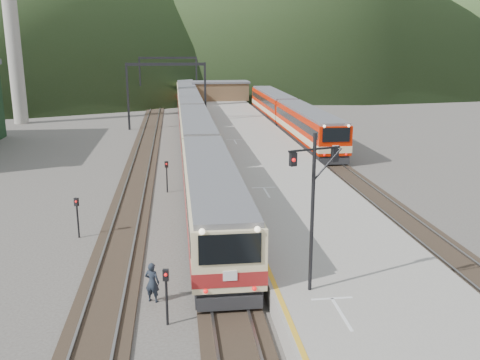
{
  "coord_description": "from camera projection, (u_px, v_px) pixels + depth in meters",
  "views": [
    {
      "loc": [
        -1.91,
        -10.75,
        10.49
      ],
      "look_at": [
        2.02,
        21.57,
        2.0
      ],
      "focal_mm": 40.0,
      "sensor_mm": 36.0,
      "label": 1
    }
  ],
  "objects": [
    {
      "name": "second_train",
      "position": [
        288.0,
        114.0,
        64.15
      ],
      "size": [
        2.9,
        39.51,
        3.54
      ],
      "color": "#C11900",
      "rests_on": "track_second"
    },
    {
      "name": "station_shed",
      "position": [
        220.0,
        90.0,
        88.12
      ],
      "size": [
        9.4,
        4.4,
        3.1
      ],
      "color": "brown",
      "rests_on": "platform"
    },
    {
      "name": "short_signal_a",
      "position": [
        166.0,
        289.0,
        20.02
      ],
      "size": [
        0.24,
        0.19,
        2.27
      ],
      "color": "black",
      "rests_on": "ground"
    },
    {
      "name": "hill_c",
      "position": [
        443.0,
        5.0,
        221.45
      ],
      "size": [
        160.0,
        160.0,
        50.0
      ],
      "primitive_type": "cone",
      "color": "#354D22",
      "rests_on": "ground"
    },
    {
      "name": "worker",
      "position": [
        152.0,
        282.0,
        21.98
      ],
      "size": [
        0.74,
        0.62,
        1.72
      ],
      "primitive_type": "imported",
      "rotation": [
        0.0,
        0.0,
        2.74
      ],
      "color": "#1D242F",
      "rests_on": "ground"
    },
    {
      "name": "track_main",
      "position": [
        196.0,
        152.0,
        51.6
      ],
      "size": [
        2.6,
        200.0,
        0.23
      ],
      "color": "black",
      "rests_on": "ground"
    },
    {
      "name": "short_signal_c",
      "position": [
        77.0,
        212.0,
        29.03
      ],
      "size": [
        0.27,
        0.24,
        2.27
      ],
      "color": "black",
      "rests_on": "ground"
    },
    {
      "name": "gantry_near",
      "position": [
        166.0,
        83.0,
        64.28
      ],
      "size": [
        9.55,
        0.25,
        8.0
      ],
      "color": "black",
      "rests_on": "ground"
    },
    {
      "name": "signal_mast",
      "position": [
        313.0,
        196.0,
        20.07
      ],
      "size": [
        2.12,
        0.79,
        6.24
      ],
      "color": "black",
      "rests_on": "platform"
    },
    {
      "name": "track_second",
      "position": [
        312.0,
        149.0,
        52.94
      ],
      "size": [
        2.6,
        200.0,
        0.23
      ],
      "color": "black",
      "rests_on": "ground"
    },
    {
      "name": "main_train",
      "position": [
        193.0,
        120.0,
        59.28
      ],
      "size": [
        2.95,
        80.73,
        3.6
      ],
      "color": "beige",
      "rests_on": "track_main"
    },
    {
      "name": "gantry_far",
      "position": [
        168.0,
        72.0,
        88.3
      ],
      "size": [
        9.55,
        0.25,
        8.0
      ],
      "color": "black",
      "rests_on": "ground"
    },
    {
      "name": "short_signal_b",
      "position": [
        167.0,
        172.0,
        37.82
      ],
      "size": [
        0.26,
        0.23,
        2.27
      ],
      "color": "black",
      "rests_on": "ground"
    },
    {
      "name": "platform",
      "position": [
        257.0,
        151.0,
        50.22
      ],
      "size": [
        8.0,
        100.0,
        1.0
      ],
      "primitive_type": "cube",
      "color": "gray",
      "rests_on": "ground"
    },
    {
      "name": "smokestack",
      "position": [
        9.0,
        4.0,
        66.4
      ],
      "size": [
        1.8,
        1.8,
        30.0
      ],
      "primitive_type": "cylinder",
      "color": "#9E998E",
      "rests_on": "ground"
    },
    {
      "name": "track_far",
      "position": [
        144.0,
        154.0,
        51.02
      ],
      "size": [
        2.6,
        200.0,
        0.23
      ],
      "color": "black",
      "rests_on": "ground"
    }
  ]
}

